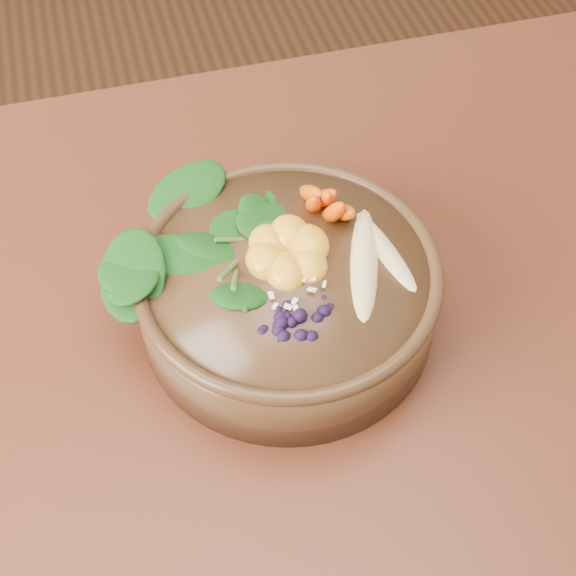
% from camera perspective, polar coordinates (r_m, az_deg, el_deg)
% --- Properties ---
extents(dining_table, '(1.60, 0.90, 0.75)m').
position_cam_1_polar(dining_table, '(0.88, -0.92, -7.27)').
color(dining_table, '#331C0C').
rests_on(dining_table, ground).
extents(stoneware_bowl, '(0.33, 0.33, 0.08)m').
position_cam_1_polar(stoneware_bowl, '(0.79, 0.00, -0.45)').
color(stoneware_bowl, '#4C321D').
rests_on(stoneware_bowl, dining_table).
extents(kale_heap, '(0.21, 0.20, 0.04)m').
position_cam_1_polar(kale_heap, '(0.78, -3.90, 5.51)').
color(kale_heap, '#154F11').
rests_on(kale_heap, stoneware_bowl).
extents(carrot_cluster, '(0.07, 0.07, 0.08)m').
position_cam_1_polar(carrot_cluster, '(0.79, 3.10, 8.03)').
color(carrot_cluster, '#F45800').
rests_on(carrot_cluster, stoneware_bowl).
extents(banana_halves, '(0.09, 0.16, 0.03)m').
position_cam_1_polar(banana_halves, '(0.76, 6.29, 2.91)').
color(banana_halves, '#E0CC84').
rests_on(banana_halves, stoneware_bowl).
extents(mandarin_cluster, '(0.10, 0.10, 0.03)m').
position_cam_1_polar(mandarin_cluster, '(0.76, -0.02, 3.23)').
color(mandarin_cluster, orange).
rests_on(mandarin_cluster, stoneware_bowl).
extents(blueberry_pile, '(0.15, 0.12, 0.04)m').
position_cam_1_polar(blueberry_pile, '(0.71, 0.87, -1.30)').
color(blueberry_pile, black).
rests_on(blueberry_pile, stoneware_bowl).
extents(coconut_flakes, '(0.10, 0.08, 0.01)m').
position_cam_1_polar(coconut_flakes, '(0.75, 0.35, 0.41)').
color(coconut_flakes, white).
rests_on(coconut_flakes, stoneware_bowl).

